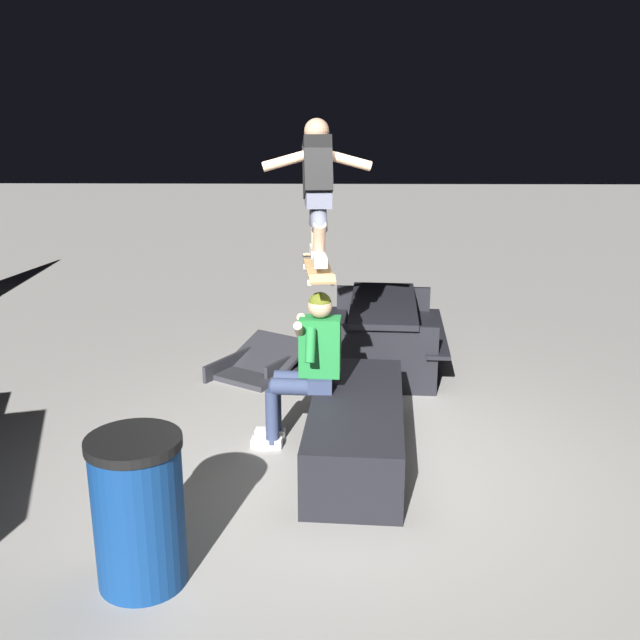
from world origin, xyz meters
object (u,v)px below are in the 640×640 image
at_px(person_sitting_on_ledge, 307,361).
at_px(picnic_table_back, 383,324).
at_px(kicker_ramp, 261,366).
at_px(trash_bin, 139,511).
at_px(skateboard, 318,269).
at_px(ledge_box_main, 356,430).
at_px(skater_airborne, 318,184).

height_order(person_sitting_on_ledge, picnic_table_back, person_sitting_on_ledge).
bearing_deg(kicker_ramp, person_sitting_on_ledge, -162.12).
height_order(picnic_table_back, trash_bin, trash_bin).
xyz_separation_m(skateboard, picnic_table_back, (1.80, -0.67, -1.03)).
bearing_deg(skateboard, picnic_table_back, -20.50).
xyz_separation_m(kicker_ramp, picnic_table_back, (0.16, -1.33, 0.44)).
xyz_separation_m(ledge_box_main, person_sitting_on_ledge, (0.27, 0.41, 0.50)).
height_order(kicker_ramp, trash_bin, trash_bin).
bearing_deg(skateboard, ledge_box_main, -139.65).
bearing_deg(kicker_ramp, skater_airborne, -157.69).
bearing_deg(ledge_box_main, picnic_table_back, -9.23).
bearing_deg(skater_airborne, skateboard, -174.72).
bearing_deg(ledge_box_main, skateboard, 40.35).
xyz_separation_m(skateboard, skater_airborne, (0.06, 0.01, 0.69)).
xyz_separation_m(ledge_box_main, picnic_table_back, (2.18, -0.35, 0.24)).
bearing_deg(ledge_box_main, skater_airborne, 36.90).
relative_size(ledge_box_main, person_sitting_on_ledge, 1.46).
bearing_deg(skater_airborne, ledge_box_main, -143.10).
relative_size(person_sitting_on_ledge, skater_airborne, 1.21).
bearing_deg(skateboard, person_sitting_on_ledge, 139.73).
relative_size(ledge_box_main, picnic_table_back, 1.11).
distance_m(ledge_box_main, kicker_ramp, 2.25).
height_order(ledge_box_main, picnic_table_back, picnic_table_back).
relative_size(picnic_table_back, trash_bin, 1.84).
xyz_separation_m(ledge_box_main, kicker_ramp, (2.02, 0.98, -0.20)).
bearing_deg(picnic_table_back, skateboard, 159.50).
bearing_deg(skateboard, kicker_ramp, 21.78).
relative_size(ledge_box_main, skateboard, 1.91).
xyz_separation_m(person_sitting_on_ledge, picnic_table_back, (1.91, -0.76, -0.26)).
xyz_separation_m(ledge_box_main, skateboard, (0.38, 0.32, 1.26)).
height_order(ledge_box_main, trash_bin, trash_bin).
relative_size(ledge_box_main, skater_airborne, 1.77).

